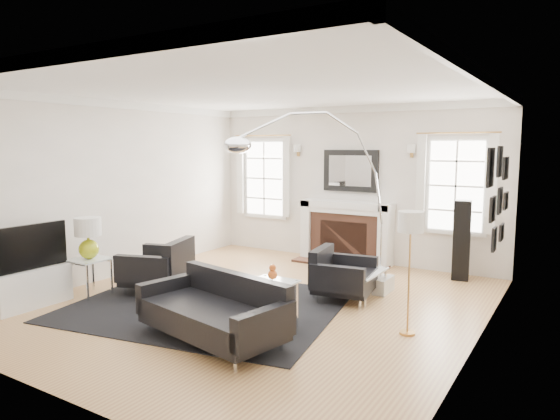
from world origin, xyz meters
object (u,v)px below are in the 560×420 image
Objects in this scene: gourd_lamp at (88,235)px; fireplace at (346,233)px; sofa at (216,312)px; armchair_right at (340,276)px; coffee_table at (350,272)px; arc_floor_lamp at (312,194)px; armchair_left at (160,267)px.

fireplace is at bearing 59.70° from gourd_lamp.
gourd_lamp is (-2.52, 0.34, 0.55)m from sofa.
sofa is 2.11m from armchair_right.
armchair_right is 1.13× the size of coffee_table.
fireplace is 2.34m from arc_floor_lamp.
fireplace is 3.44m from armchair_left.
sofa is at bearing -93.16° from arc_floor_lamp.
armchair_right is (0.53, 2.04, 0.01)m from sofa.
fireplace is at bearing 63.60° from armchair_left.
arc_floor_lamp reaches higher than gourd_lamp.
arc_floor_lamp reaches higher than sofa.
sofa is 2.61m from gourd_lamp.
coffee_table is at bearing 31.57° from gourd_lamp.
fireplace is 2.24m from armchair_right.
sofa is at bearing -85.48° from fireplace.
armchair_left reaches higher than coffee_table.
arc_floor_lamp reaches higher than armchair_left.
gourd_lamp is at bearing -148.43° from coffee_table.
armchair_left is 2.59m from armchair_right.
gourd_lamp is (-2.20, -3.76, 0.32)m from fireplace.
armchair_left is 1.20× the size of armchair_right.
arc_floor_lamp is at bearing 31.92° from gourd_lamp.
fireplace is 2.92× the size of gourd_lamp.
armchair_right is at bearing -106.33° from coffee_table.
arc_floor_lamp reaches higher than coffee_table.
armchair_left is 1.36× the size of coffee_table.
armchair_right is (0.85, -2.06, -0.22)m from fireplace.
coffee_table is (0.58, 2.25, 0.03)m from sofa.
coffee_table is (0.06, 0.20, 0.02)m from armchair_right.
armchair_left is 2.73m from coffee_table.
sofa is 0.70× the size of arc_floor_lamp.
gourd_lamp is at bearing -148.08° from arc_floor_lamp.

